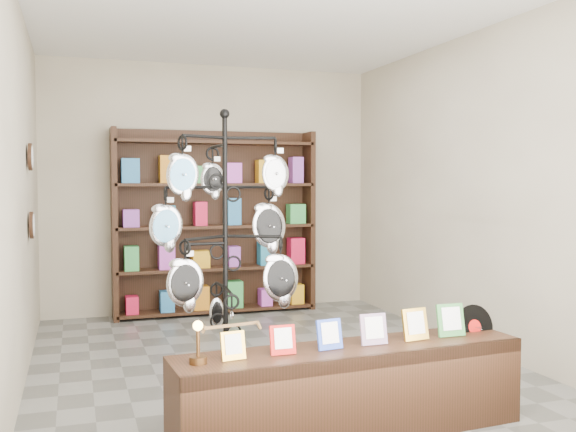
# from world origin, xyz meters

# --- Properties ---
(ground) EXTENTS (5.00, 5.00, 0.00)m
(ground) POSITION_xyz_m (0.00, 0.00, 0.00)
(ground) COLOR slate
(ground) RESTS_ON ground
(room_envelope) EXTENTS (5.00, 5.00, 5.00)m
(room_envelope) POSITION_xyz_m (0.00, 0.00, 1.85)
(room_envelope) COLOR #C0B69B
(room_envelope) RESTS_ON ground
(display_tree) EXTENTS (1.07, 0.94, 2.08)m
(display_tree) POSITION_xyz_m (-0.63, -0.94, 1.20)
(display_tree) COLOR black
(display_tree) RESTS_ON ground
(front_shelf) EXTENTS (2.28, 0.60, 0.80)m
(front_shelf) POSITION_xyz_m (0.01, -1.65, 0.28)
(front_shelf) COLOR black
(front_shelf) RESTS_ON ground
(back_shelving) EXTENTS (2.42, 0.36, 2.20)m
(back_shelving) POSITION_xyz_m (0.00, 2.30, 1.03)
(back_shelving) COLOR black
(back_shelving) RESTS_ON ground
(wall_clocks) EXTENTS (0.03, 0.24, 0.84)m
(wall_clocks) POSITION_xyz_m (-1.97, 0.80, 1.50)
(wall_clocks) COLOR black
(wall_clocks) RESTS_ON ground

